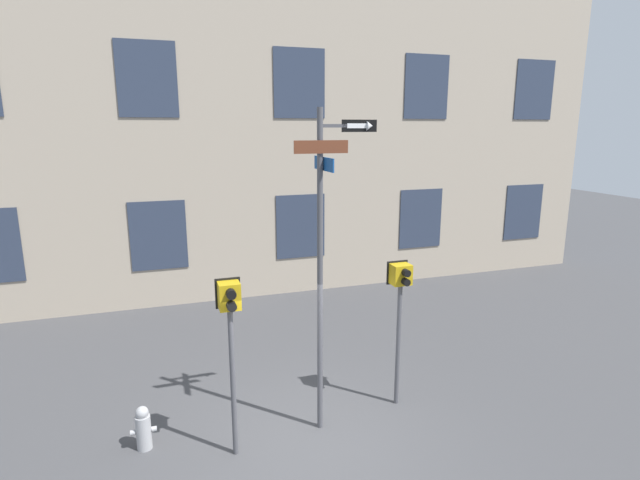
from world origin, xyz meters
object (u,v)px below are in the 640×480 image
(pedestrian_signal_left, at_px, (230,321))
(pedestrian_signal_right, at_px, (400,295))
(fire_hydrant, at_px, (143,428))
(street_sign_pole, at_px, (324,249))

(pedestrian_signal_left, height_order, pedestrian_signal_right, pedestrian_signal_left)
(pedestrian_signal_right, bearing_deg, fire_hydrant, 179.10)
(street_sign_pole, relative_size, pedestrian_signal_left, 1.87)
(pedestrian_signal_left, bearing_deg, pedestrian_signal_right, 9.72)
(pedestrian_signal_left, xyz_separation_m, pedestrian_signal_right, (2.99, 0.51, -0.10))
(street_sign_pole, bearing_deg, pedestrian_signal_right, 10.12)
(pedestrian_signal_left, relative_size, pedestrian_signal_right, 1.05)
(pedestrian_signal_right, relative_size, fire_hydrant, 3.69)
(street_sign_pole, xyz_separation_m, fire_hydrant, (-2.84, 0.33, -2.71))
(pedestrian_signal_left, bearing_deg, street_sign_pole, 9.32)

